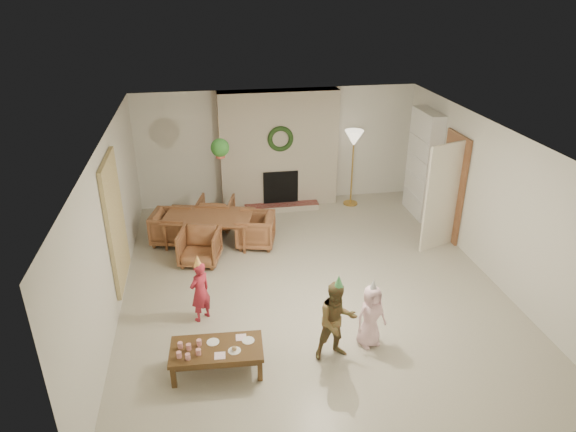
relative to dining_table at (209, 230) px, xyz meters
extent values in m
plane|color=#B7B29E|center=(1.60, -1.66, -0.28)|extent=(7.00, 7.00, 0.00)
plane|color=white|center=(1.60, -1.66, 2.22)|extent=(7.00, 7.00, 0.00)
plane|color=silver|center=(1.60, 1.84, 0.97)|extent=(7.00, 0.00, 7.00)
plane|color=silver|center=(1.60, -5.16, 0.97)|extent=(7.00, 0.00, 7.00)
plane|color=silver|center=(-1.40, -1.66, 0.97)|extent=(0.00, 7.00, 7.00)
plane|color=silver|center=(4.60, -1.66, 0.97)|extent=(0.00, 7.00, 7.00)
cube|color=#541916|center=(1.60, 1.64, 0.97)|extent=(2.50, 0.40, 2.50)
cube|color=#5B1919|center=(1.60, 1.29, -0.22)|extent=(1.60, 0.30, 0.12)
cube|color=black|center=(1.60, 1.46, 0.17)|extent=(0.75, 0.12, 0.75)
torus|color=#193714|center=(1.60, 1.41, 1.27)|extent=(0.54, 0.10, 0.54)
cylinder|color=gold|center=(3.15, 1.34, -0.27)|extent=(0.31, 0.31, 0.03)
cylinder|color=gold|center=(3.15, 1.34, 0.50)|extent=(0.03, 0.03, 1.51)
cone|color=beige|center=(3.15, 1.34, 1.22)|extent=(0.40, 0.40, 0.33)
cube|color=white|center=(4.44, 0.64, 0.82)|extent=(0.30, 1.00, 2.20)
cube|color=white|center=(4.42, 0.64, 0.17)|extent=(0.30, 0.92, 0.03)
cube|color=white|center=(4.42, 0.64, 0.57)|extent=(0.30, 0.92, 0.03)
cube|color=white|center=(4.42, 0.64, 0.97)|extent=(0.30, 0.92, 0.03)
cube|color=white|center=(4.42, 0.64, 1.37)|extent=(0.30, 0.92, 0.03)
cube|color=#A3441E|center=(4.40, 0.49, 0.31)|extent=(0.20, 0.40, 0.24)
cube|color=#285A95|center=(4.40, 0.69, 0.71)|extent=(0.20, 0.44, 0.24)
cube|color=#AC8924|center=(4.40, 0.54, 1.10)|extent=(0.20, 0.36, 0.22)
cube|color=brown|center=(4.56, -0.46, 0.74)|extent=(0.05, 0.86, 2.04)
cube|color=beige|center=(4.18, -0.84, 0.72)|extent=(0.77, 0.32, 2.00)
cube|color=beige|center=(-1.36, -1.46, 0.97)|extent=(0.06, 1.20, 2.00)
imported|color=brown|center=(0.00, 0.00, 0.00)|extent=(1.78, 1.26, 0.57)
imported|color=brown|center=(-0.17, -0.69, 0.03)|extent=(0.82, 0.83, 0.63)
imported|color=brown|center=(0.17, 0.69, 0.03)|extent=(0.82, 0.83, 0.63)
imported|color=brown|center=(-0.69, 0.17, 0.03)|extent=(0.83, 0.82, 0.63)
imported|color=brown|center=(0.86, -0.21, 0.03)|extent=(0.83, 0.82, 0.63)
cylinder|color=tan|center=(0.30, -0.16, 1.87)|extent=(0.01, 0.01, 0.70)
cylinder|color=#9B3E32|center=(0.30, -0.16, 1.52)|extent=(0.16, 0.16, 0.12)
sphere|color=#1E541C|center=(0.30, -0.16, 1.64)|extent=(0.32, 0.32, 0.32)
cube|color=#51371B|center=(0.00, -3.49, 0.05)|extent=(1.20, 0.65, 0.05)
cube|color=#51371B|center=(0.00, -3.49, -0.01)|extent=(1.10, 0.55, 0.07)
cube|color=#51371B|center=(-0.54, -3.70, -0.13)|extent=(0.07, 0.07, 0.30)
cube|color=#51371B|center=(0.52, -3.76, -0.13)|extent=(0.07, 0.07, 0.30)
cube|color=#51371B|center=(-0.51, -3.22, -0.13)|extent=(0.07, 0.07, 0.30)
cube|color=#51371B|center=(0.54, -3.28, -0.13)|extent=(0.07, 0.07, 0.30)
cylinder|color=white|center=(-0.45, -3.60, 0.12)|extent=(0.07, 0.07, 0.08)
cylinder|color=white|center=(-0.44, -3.42, 0.12)|extent=(0.07, 0.07, 0.08)
cylinder|color=white|center=(-0.35, -3.65, 0.12)|extent=(0.07, 0.07, 0.08)
cylinder|color=white|center=(-0.34, -3.47, 0.12)|extent=(0.07, 0.07, 0.08)
cylinder|color=white|center=(-0.22, -3.59, 0.12)|extent=(0.07, 0.07, 0.08)
cylinder|color=white|center=(-0.21, -3.41, 0.12)|extent=(0.07, 0.07, 0.08)
cylinder|color=white|center=(-0.04, -3.38, 0.08)|extent=(0.17, 0.17, 0.01)
cylinder|color=white|center=(0.22, -3.59, 0.08)|extent=(0.17, 0.17, 0.01)
cylinder|color=white|center=(0.41, -3.43, 0.08)|extent=(0.17, 0.17, 0.01)
sphere|color=tan|center=(0.22, -3.59, 0.11)|extent=(0.07, 0.07, 0.06)
cube|color=#FFBBD9|center=(0.04, -3.66, 0.08)|extent=(0.14, 0.14, 0.01)
cube|color=#FFBBD9|center=(0.32, -3.35, 0.08)|extent=(0.14, 0.14, 0.01)
imported|color=#AC2535|center=(-0.18, -2.36, 0.19)|extent=(0.41, 0.39, 0.94)
cone|color=#FAF453|center=(-0.18, -2.36, 0.70)|extent=(0.16, 0.16, 0.18)
imported|color=brown|center=(1.55, -3.48, 0.28)|extent=(0.59, 0.48, 1.12)
cone|color=#4BB060|center=(1.55, -3.48, 0.88)|extent=(0.16, 0.16, 0.18)
imported|color=#FFCBD9|center=(2.08, -3.31, 0.17)|extent=(0.51, 0.40, 0.91)
cone|color=silver|center=(2.08, -3.31, 0.67)|extent=(0.13, 0.13, 0.16)
camera|label=1|loc=(0.03, -8.67, 4.30)|focal=31.81mm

